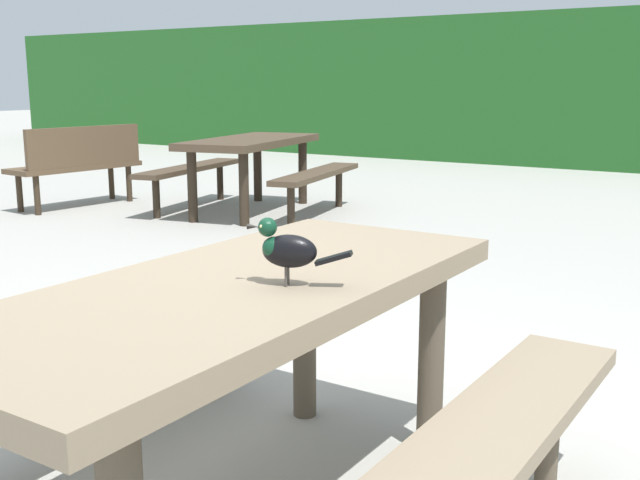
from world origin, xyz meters
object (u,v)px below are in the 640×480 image
at_px(park_bench_side, 79,160).
at_px(picnic_table_foreground, 242,342).
at_px(bird_grackle, 286,248).
at_px(picnic_table_mid_left, 251,157).

bearing_deg(park_bench_side, picnic_table_foreground, -35.90).
height_order(bird_grackle, park_bench_side, bird_grackle).
height_order(picnic_table_foreground, bird_grackle, bird_grackle).
bearing_deg(picnic_table_mid_left, picnic_table_foreground, -52.35).
bearing_deg(park_bench_side, picnic_table_mid_left, 22.98).
relative_size(picnic_table_foreground, bird_grackle, 6.56).
relative_size(picnic_table_foreground, park_bench_side, 1.26).
relative_size(bird_grackle, picnic_table_mid_left, 0.14).
height_order(picnic_table_foreground, park_bench_side, park_bench_side).
relative_size(bird_grackle, park_bench_side, 0.19).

